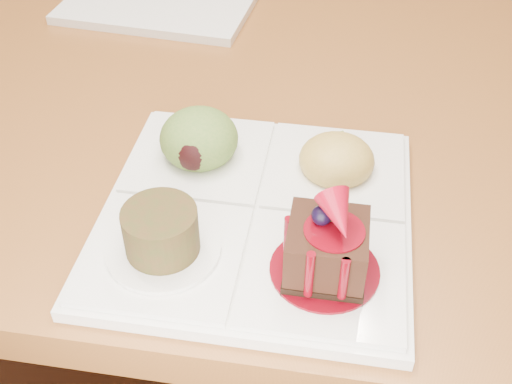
# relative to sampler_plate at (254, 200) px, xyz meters

# --- Properties ---
(ground) EXTENTS (6.00, 6.00, 0.00)m
(ground) POSITION_rel_sampler_plate_xyz_m (-0.17, 0.75, -0.77)
(ground) COLOR brown
(sampler_plate) EXTENTS (0.27, 0.27, 0.11)m
(sampler_plate) POSITION_rel_sampler_plate_xyz_m (0.00, 0.00, 0.00)
(sampler_plate) COLOR white
(sampler_plate) RESTS_ON dining_table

